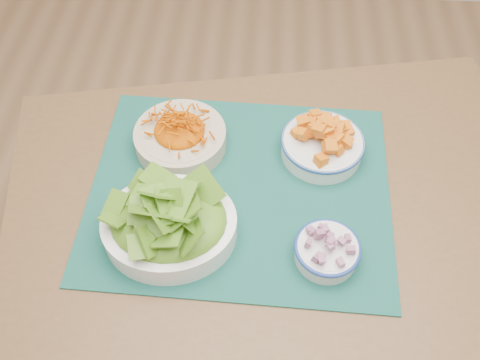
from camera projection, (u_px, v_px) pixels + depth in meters
The scene contains 6 objects.
table at pixel (278, 227), 1.17m from camera, with size 1.23×0.94×0.75m.
placemat at pixel (240, 189), 1.09m from camera, with size 0.61×0.50×0.00m, color #0A332C.
carrot_bowl at pixel (180, 134), 1.13m from camera, with size 0.24×0.24×0.08m.
squash_bowl at pixel (323, 141), 1.12m from camera, with size 0.22×0.22×0.09m.
lettuce_bowl at pixel (168, 219), 0.98m from camera, with size 0.28×0.24×0.12m.
onion_bowl at pixel (327, 249), 0.97m from camera, with size 0.14×0.14×0.06m.
Camera 1 is at (-0.22, -0.47, 1.63)m, focal length 40.00 mm.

